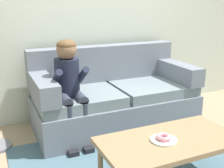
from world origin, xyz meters
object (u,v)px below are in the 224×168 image
at_px(donut, 164,137).
at_px(toy_controller, 184,142).
at_px(couch, 113,98).
at_px(coffee_table, 169,144).
at_px(person_child, 69,82).

relative_size(donut, toy_controller, 0.53).
bearing_deg(couch, donut, -96.93).
relative_size(coffee_table, donut, 9.36).
distance_m(couch, person_child, 0.71).
bearing_deg(donut, toy_controller, 38.96).
relative_size(couch, donut, 15.86).
bearing_deg(person_child, couch, 19.11).
bearing_deg(coffee_table, couch, 85.65).
distance_m(coffee_table, toy_controller, 0.84).
relative_size(couch, person_child, 1.73).
distance_m(person_child, donut, 1.19).
bearing_deg(toy_controller, donut, -158.21).
height_order(donut, toy_controller, donut).
distance_m(couch, coffee_table, 1.30).
relative_size(coffee_table, person_child, 1.02).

